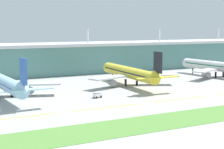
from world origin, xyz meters
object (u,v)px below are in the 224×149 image
airliner_center (130,73)px  airliner_far_middle (218,66)px  airliner_near_middle (3,82)px  baggage_cart (97,95)px

airliner_center → airliner_far_middle: bearing=2.3°
airliner_near_middle → airliner_far_middle: (126.28, 4.78, -0.01)m
airliner_near_middle → baggage_cart: 40.54m
airliner_near_middle → airliner_center: (64.10, 2.28, -0.01)m
airliner_center → airliner_far_middle: 62.23m
baggage_cart → airliner_far_middle: bearing=15.3°
airliner_near_middle → baggage_cart: bearing=-30.3°
baggage_cart → airliner_center: bearing=37.5°
airliner_far_middle → baggage_cart: airliner_far_middle is taller
airliner_center → baggage_cart: airliner_center is taller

